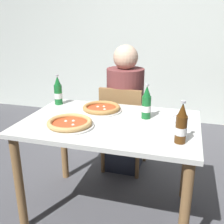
# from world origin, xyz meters

# --- Properties ---
(ground_plane) EXTENTS (8.00, 8.00, 0.00)m
(ground_plane) POSITION_xyz_m (0.00, 0.00, 0.00)
(ground_plane) COLOR #4C4C51
(back_wall_tiled) EXTENTS (7.00, 0.10, 2.60)m
(back_wall_tiled) POSITION_xyz_m (0.00, 2.20, 1.30)
(back_wall_tiled) COLOR silver
(back_wall_tiled) RESTS_ON ground_plane
(dining_table_main) EXTENTS (1.20, 0.80, 0.75)m
(dining_table_main) POSITION_xyz_m (0.00, 0.00, 0.64)
(dining_table_main) COLOR silver
(dining_table_main) RESTS_ON ground_plane
(chair_behind_table) EXTENTS (0.42, 0.42, 0.85)m
(chair_behind_table) POSITION_xyz_m (-0.05, 0.61, 0.48)
(chair_behind_table) COLOR olive
(chair_behind_table) RESTS_ON ground_plane
(diner_seated) EXTENTS (0.34, 0.34, 1.21)m
(diner_seated) POSITION_xyz_m (-0.05, 0.66, 0.58)
(diner_seated) COLOR #2D3342
(diner_seated) RESTS_ON ground_plane
(pizza_margherita_near) EXTENTS (0.32, 0.32, 0.04)m
(pizza_margherita_near) POSITION_xyz_m (-0.23, -0.16, 0.77)
(pizza_margherita_near) COLOR white
(pizza_margherita_near) RESTS_ON dining_table_main
(pizza_marinara_far) EXTENTS (0.31, 0.31, 0.04)m
(pizza_marinara_far) POSITION_xyz_m (-0.12, 0.19, 0.77)
(pizza_marinara_far) COLOR white
(pizza_marinara_far) RESTS_ON dining_table_main
(beer_bottle_left) EXTENTS (0.07, 0.07, 0.25)m
(beer_bottle_left) POSITION_xyz_m (-0.52, 0.26, 0.85)
(beer_bottle_left) COLOR #196B2D
(beer_bottle_left) RESTS_ON dining_table_main
(beer_bottle_center) EXTENTS (0.07, 0.07, 0.25)m
(beer_bottle_center) POSITION_xyz_m (0.48, -0.21, 0.85)
(beer_bottle_center) COLOR #512D0F
(beer_bottle_center) RESTS_ON dining_table_main
(beer_bottle_right) EXTENTS (0.07, 0.07, 0.25)m
(beer_bottle_right) POSITION_xyz_m (0.23, 0.13, 0.85)
(beer_bottle_right) COLOR #196B2D
(beer_bottle_right) RESTS_ON dining_table_main
(napkin_with_cutlery) EXTENTS (0.22, 0.22, 0.01)m
(napkin_with_cutlery) POSITION_xyz_m (0.42, 0.16, 0.75)
(napkin_with_cutlery) COLOR white
(napkin_with_cutlery) RESTS_ON dining_table_main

